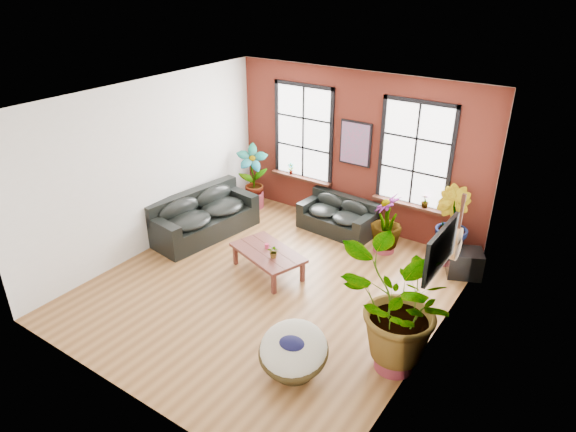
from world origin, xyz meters
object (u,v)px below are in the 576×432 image
(sofa_back, at_px, (338,216))
(papasan_chair, at_px, (293,351))
(coffee_table, at_px, (268,254))
(sofa_left, at_px, (203,216))

(sofa_back, relative_size, papasan_chair, 1.37)
(sofa_back, bearing_deg, coffee_table, -91.76)
(sofa_back, height_order, papasan_chair, sofa_back)
(sofa_back, distance_m, coffee_table, 2.33)
(sofa_back, bearing_deg, sofa_left, -138.10)
(sofa_back, height_order, coffee_table, sofa_back)
(coffee_table, relative_size, papasan_chair, 1.30)
(sofa_left, bearing_deg, papasan_chair, -113.28)
(sofa_left, relative_size, coffee_table, 1.52)
(sofa_left, bearing_deg, sofa_back, -44.45)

